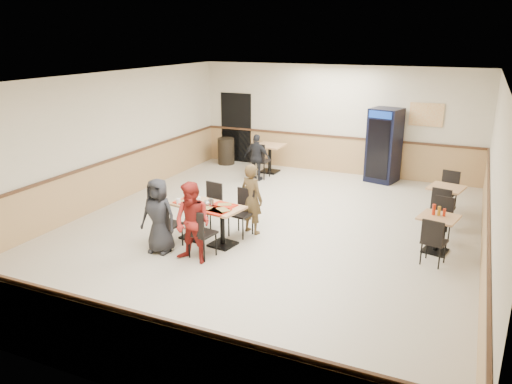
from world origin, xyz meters
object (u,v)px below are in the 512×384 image
at_px(side_table_far, 445,198).
at_px(back_table, 270,154).
at_px(side_table_near, 437,228).
at_px(main_table, 208,217).
at_px(diner_woman_left, 159,216).
at_px(diner_woman_right, 193,223).
at_px(trash_bin, 226,151).
at_px(lone_diner, 257,158).
at_px(pepsi_cooler, 384,145).
at_px(diner_man_opposite, 252,199).

bearing_deg(side_table_far, back_table, 157.54).
bearing_deg(side_table_near, main_table, -162.51).
height_order(main_table, diner_woman_left, diner_woman_left).
xyz_separation_m(diner_woman_right, side_table_near, (3.80, 2.15, -0.26)).
bearing_deg(trash_bin, diner_woman_left, -73.37).
relative_size(lone_diner, back_table, 1.57).
xyz_separation_m(side_table_far, pepsi_cooler, (-1.76, 2.40, 0.50)).
distance_m(diner_woman_left, side_table_near, 5.01).
distance_m(diner_man_opposite, pepsi_cooler, 5.05).
relative_size(diner_woman_right, side_table_far, 1.79).
distance_m(diner_man_opposite, side_table_far, 4.17).
bearing_deg(side_table_far, pepsi_cooler, 126.17).
distance_m(side_table_near, side_table_far, 1.85).
height_order(diner_man_opposite, trash_bin, diner_man_opposite).
bearing_deg(back_table, main_table, -80.60).
relative_size(diner_man_opposite, side_table_near, 1.85).
relative_size(side_table_far, back_table, 1.00).
height_order(main_table, lone_diner, lone_diner).
xyz_separation_m(diner_woman_left, pepsi_cooler, (2.82, 6.27, 0.29)).
xyz_separation_m(diner_woman_right, trash_bin, (-2.64, 6.35, -0.32)).
bearing_deg(side_table_near, back_table, 141.57).
bearing_deg(side_table_far, lone_diner, 167.24).
height_order(diner_man_opposite, pepsi_cooler, pepsi_cooler).
xyz_separation_m(diner_woman_left, diner_woman_right, (0.78, -0.12, 0.03)).
relative_size(main_table, diner_man_opposite, 1.05).
bearing_deg(lone_diner, diner_woman_right, 102.58).
relative_size(diner_woman_right, lone_diner, 1.14).
bearing_deg(lone_diner, trash_bin, -37.63).
height_order(side_table_near, pepsi_cooler, pepsi_cooler).
height_order(diner_woman_right, diner_man_opposite, diner_woman_right).
relative_size(diner_woman_left, side_table_near, 1.81).
height_order(main_table, side_table_near, main_table).
bearing_deg(diner_man_opposite, side_table_near, -153.61).
relative_size(lone_diner, pepsi_cooler, 0.64).
distance_m(lone_diner, side_table_far, 4.98).
distance_m(diner_man_opposite, side_table_near, 3.49).
relative_size(main_table, side_table_near, 1.94).
relative_size(diner_woman_right, trash_bin, 1.81).
relative_size(side_table_near, trash_bin, 0.96).
distance_m(main_table, side_table_near, 4.20).
distance_m(diner_man_opposite, trash_bin, 5.59).
height_order(diner_woman_left, side_table_near, diner_woman_left).
bearing_deg(trash_bin, side_table_far, -20.11).
bearing_deg(trash_bin, side_table_near, -33.14).
height_order(main_table, side_table_far, main_table).
height_order(side_table_far, pepsi_cooler, pepsi_cooler).
xyz_separation_m(lone_diner, side_table_near, (4.86, -2.95, -0.17)).
bearing_deg(diner_woman_right, back_table, 105.41).
bearing_deg(side_table_far, trash_bin, 159.89).
xyz_separation_m(side_table_far, back_table, (-4.86, 2.01, 0.05)).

